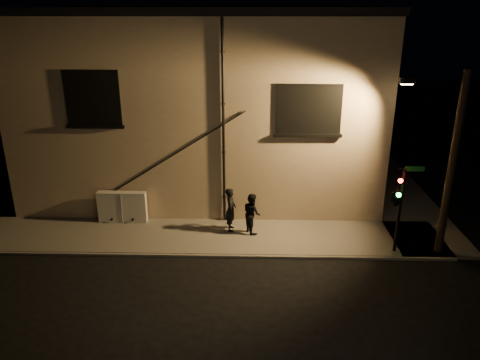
{
  "coord_description": "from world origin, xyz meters",
  "views": [
    {
      "loc": [
        -0.65,
        -15.41,
        8.91
      ],
      "look_at": [
        -1.1,
        1.8,
        2.41
      ],
      "focal_mm": 35.0,
      "sensor_mm": 36.0,
      "label": 1
    }
  ],
  "objects_px": {
    "pedestrian_a": "(231,209)",
    "traffic_signal": "(397,196)",
    "pedestrian_b": "(252,213)",
    "streetlamp_pole": "(449,161)",
    "utility_cabinet": "(122,207)"
  },
  "relations": [
    {
      "from": "utility_cabinet",
      "to": "traffic_signal",
      "type": "distance_m",
      "value": 11.13
    },
    {
      "from": "traffic_signal",
      "to": "streetlamp_pole",
      "type": "distance_m",
      "value": 2.2
    },
    {
      "from": "pedestrian_a",
      "to": "pedestrian_b",
      "type": "bearing_deg",
      "value": -100.68
    },
    {
      "from": "utility_cabinet",
      "to": "traffic_signal",
      "type": "height_order",
      "value": "traffic_signal"
    },
    {
      "from": "utility_cabinet",
      "to": "traffic_signal",
      "type": "xyz_separation_m",
      "value": [
        10.75,
        -2.39,
        1.6
      ]
    },
    {
      "from": "pedestrian_b",
      "to": "traffic_signal",
      "type": "relative_size",
      "value": 0.49
    },
    {
      "from": "utility_cabinet",
      "to": "pedestrian_a",
      "type": "xyz_separation_m",
      "value": [
        4.66,
        -0.68,
        0.24
      ]
    },
    {
      "from": "utility_cabinet",
      "to": "streetlamp_pole",
      "type": "xyz_separation_m",
      "value": [
        12.51,
        -2.16,
        2.89
      ]
    },
    {
      "from": "pedestrian_a",
      "to": "traffic_signal",
      "type": "bearing_deg",
      "value": -105.91
    },
    {
      "from": "pedestrian_b",
      "to": "streetlamp_pole",
      "type": "height_order",
      "value": "streetlamp_pole"
    },
    {
      "from": "utility_cabinet",
      "to": "traffic_signal",
      "type": "relative_size",
      "value": 0.61
    },
    {
      "from": "utility_cabinet",
      "to": "traffic_signal",
      "type": "bearing_deg",
      "value": -12.53
    },
    {
      "from": "pedestrian_a",
      "to": "traffic_signal",
      "type": "relative_size",
      "value": 0.54
    },
    {
      "from": "pedestrian_b",
      "to": "pedestrian_a",
      "type": "bearing_deg",
      "value": 54.77
    },
    {
      "from": "pedestrian_b",
      "to": "traffic_signal",
      "type": "distance_m",
      "value": 5.64
    }
  ]
}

